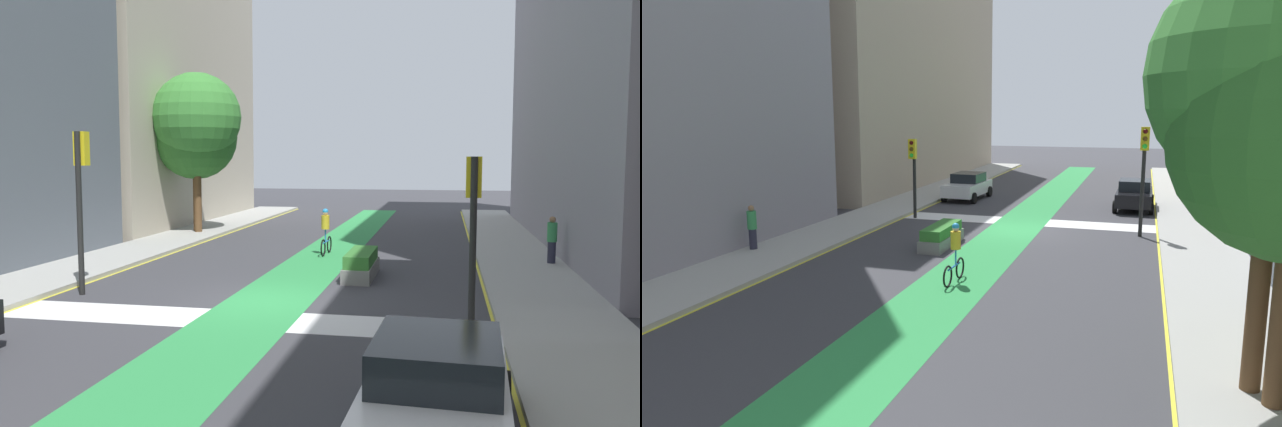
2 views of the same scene
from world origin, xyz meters
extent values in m
plane|color=#38383D|center=(0.00, 0.00, 0.00)|extent=(120.00, 120.00, 0.00)
cube|color=#2D8C47|center=(0.17, 0.00, 0.00)|extent=(2.40, 60.00, 0.01)
cube|color=silver|center=(0.00, -2.00, 0.00)|extent=(12.00, 1.80, 0.01)
cube|color=#9E9E99|center=(-7.50, 0.00, 0.07)|extent=(3.00, 60.00, 0.15)
cube|color=yellow|center=(-6.00, 0.00, 0.01)|extent=(0.16, 60.00, 0.01)
cube|color=#9E9E99|center=(7.50, 0.00, 0.07)|extent=(3.00, 60.00, 0.15)
cube|color=yellow|center=(6.00, 0.00, 0.01)|extent=(0.16, 60.00, 0.01)
cube|color=#B2A893|center=(-13.19, -20.40, 7.32)|extent=(8.38, 19.21, 14.64)
cube|color=tan|center=(12.73, -16.31, 10.39)|extent=(7.46, 27.37, 20.79)
cylinder|color=black|center=(5.44, -1.36, 1.95)|extent=(0.16, 0.16, 3.89)
cube|color=gold|center=(5.44, -1.16, 3.42)|extent=(0.35, 0.28, 0.95)
sphere|color=#3F0A0A|center=(5.44, -1.02, 3.72)|extent=(0.20, 0.20, 0.20)
sphere|color=#4C380C|center=(5.44, -1.02, 3.42)|extent=(0.20, 0.20, 0.20)
sphere|color=#26D833|center=(5.44, -1.02, 3.12)|extent=(0.20, 0.20, 0.20)
cylinder|color=black|center=(-5.24, -0.20, 2.30)|extent=(0.16, 0.16, 4.59)
cube|color=gold|center=(-5.24, 0.00, 4.12)|extent=(0.35, 0.28, 0.95)
sphere|color=#3F0A0A|center=(-5.24, 0.14, 4.42)|extent=(0.20, 0.20, 0.20)
sphere|color=#4C380C|center=(-5.24, 0.14, 4.12)|extent=(0.20, 0.20, 0.20)
sphere|color=#26D833|center=(-5.24, 0.14, 3.82)|extent=(0.20, 0.20, 0.20)
cube|color=silver|center=(4.73, -7.94, 0.67)|extent=(2.01, 4.28, 0.70)
cube|color=black|center=(4.72, -8.14, 1.29)|extent=(1.70, 2.08, 0.55)
cylinder|color=black|center=(3.91, -6.43, 0.32)|extent=(0.25, 0.65, 0.64)
cylinder|color=black|center=(5.70, -6.52, 0.32)|extent=(0.25, 0.65, 0.64)
cylinder|color=black|center=(3.76, -9.37, 0.32)|extent=(0.25, 0.65, 0.64)
cylinder|color=black|center=(5.56, -9.46, 0.32)|extent=(0.25, 0.65, 0.64)
cube|color=black|center=(-4.86, -7.22, 0.67)|extent=(1.86, 4.23, 0.70)
cube|color=black|center=(-4.86, -7.42, 1.29)|extent=(1.63, 2.02, 0.55)
cylinder|color=black|center=(-5.74, -5.74, 0.32)|extent=(0.23, 0.64, 0.64)
cylinder|color=black|center=(-3.94, -5.76, 0.32)|extent=(0.23, 0.64, 0.64)
cylinder|color=black|center=(-5.78, -8.67, 0.32)|extent=(0.23, 0.64, 0.64)
cylinder|color=black|center=(-3.98, -8.70, 0.32)|extent=(0.23, 0.64, 0.64)
torus|color=black|center=(0.21, 8.96, 0.34)|extent=(0.10, 0.68, 0.68)
torus|color=black|center=(0.15, 7.91, 0.34)|extent=(0.10, 0.68, 0.68)
cylinder|color=#2672BF|center=(0.18, 8.44, 0.52)|extent=(0.11, 0.95, 0.06)
cylinder|color=#2672BF|center=(0.17, 8.29, 0.79)|extent=(0.05, 0.05, 0.50)
cylinder|color=gold|center=(0.17, 8.29, 1.31)|extent=(0.32, 0.32, 0.55)
sphere|color=beige|center=(0.17, 8.29, 1.70)|extent=(0.22, 0.22, 0.22)
sphere|color=#268CCC|center=(0.17, 8.29, 1.74)|extent=(0.23, 0.23, 0.23)
cylinder|color=#262638|center=(8.53, 7.08, 0.53)|extent=(0.28, 0.28, 0.76)
cylinder|color=#338C4C|center=(8.53, 7.08, 1.25)|extent=(0.34, 0.34, 0.68)
sphere|color=#8C6647|center=(8.53, 7.08, 1.70)|extent=(0.22, 0.22, 0.22)
cylinder|color=#262638|center=(-8.48, -0.94, 0.51)|extent=(0.28, 0.28, 0.72)
cylinder|color=gold|center=(-8.48, -0.94, 1.20)|extent=(0.34, 0.34, 0.64)
sphere|color=beige|center=(-8.48, -0.94, 1.62)|extent=(0.21, 0.21, 0.21)
cylinder|color=brown|center=(-7.60, 14.17, 1.77)|extent=(0.36, 0.36, 3.24)
cylinder|color=brown|center=(-7.31, 13.63, 2.23)|extent=(0.36, 0.36, 4.16)
sphere|color=#387F33|center=(-7.31, 13.63, 5.85)|extent=(4.40, 4.40, 4.40)
cube|color=slate|center=(2.17, 3.95, 0.23)|extent=(0.89, 3.01, 0.45)
cube|color=#33722D|center=(2.17, 3.95, 0.65)|extent=(0.80, 2.71, 0.40)
camera|label=1|loc=(4.78, -16.27, 3.88)|focal=35.67mm
camera|label=2|loc=(-5.20, 24.73, 5.26)|focal=32.35mm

